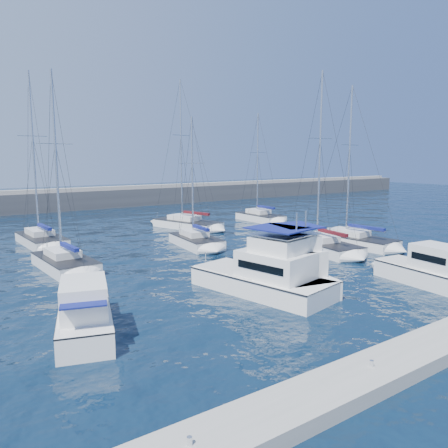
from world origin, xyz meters
TOP-DOWN VIEW (x-y plane):
  - ground at (0.00, 0.00)m, footprint 220.00×220.00m
  - breakwater at (0.00, 52.00)m, footprint 160.00×6.00m
  - dock_cleat_far_port at (-16.00, -11.00)m, footprint 0.16×0.16m
  - dock_cleat_near_port at (-8.00, -11.00)m, footprint 0.16×0.16m
  - motor_yacht_port_outer at (-15.54, -0.27)m, footprint 4.38×7.35m
  - motor_yacht_port_inner at (-4.27, -0.42)m, footprint 5.41×9.64m
  - motor_yacht_stbd_inner at (-2.36, -0.36)m, footprint 4.80×8.20m
  - motor_yacht_stbd_outer at (5.90, -5.28)m, footprint 3.35×6.94m
  - sailboat_mid_a at (-13.00, 12.87)m, footprint 3.50×7.28m
  - sailboat_mid_c at (-0.30, 14.64)m, footprint 3.68×7.02m
  - sailboat_mid_d at (7.81, 6.05)m, footprint 4.13×8.15m
  - sailboat_mid_e at (12.32, 6.27)m, footprint 3.70×8.60m
  - sailboat_back_a at (-12.32, 23.73)m, footprint 3.49×8.04m
  - sailboat_back_b at (4.39, 24.37)m, footprint 5.58×9.31m
  - sailboat_back_c at (15.42, 24.06)m, footprint 3.10×7.11m

SIDE VIEW (x-z plane):
  - ground at x=0.00m, z-range 0.00..0.00m
  - sailboat_mid_c at x=-0.30m, z-range -5.76..6.79m
  - sailboat_mid_e at x=12.32m, z-range -7.18..8.23m
  - sailboat_back_c at x=15.42m, z-range -6.71..7.77m
  - sailboat_mid_a at x=-13.00m, z-range -7.03..8.12m
  - sailboat_mid_d at x=7.81m, z-range -7.57..8.66m
  - sailboat_back_b at x=4.39m, z-range -8.31..9.41m
  - sailboat_back_a at x=-12.32m, z-range -7.85..8.96m
  - dock_cleat_far_port at x=-16.00m, z-range 0.60..0.85m
  - dock_cleat_near_port at x=-8.00m, z-range 0.60..0.85m
  - motor_yacht_port_outer at x=-15.54m, z-range -0.66..2.54m
  - motor_yacht_stbd_outer at x=5.90m, z-range -0.66..2.54m
  - breakwater at x=0.00m, z-range -1.17..3.28m
  - motor_yacht_port_inner at x=-4.27m, z-range -1.21..3.48m
  - motor_yacht_stbd_inner at x=-2.36m, z-range -1.21..3.48m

